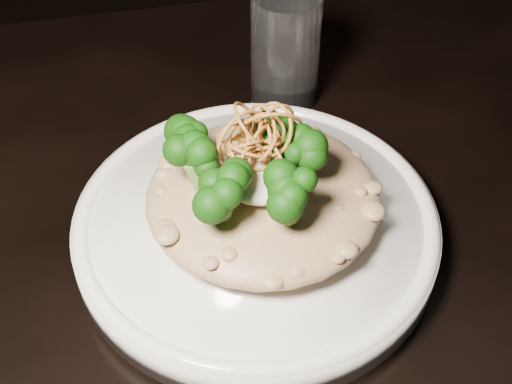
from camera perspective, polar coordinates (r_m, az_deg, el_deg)
table at (r=0.62m, az=8.03°, el=-9.91°), size 1.10×0.80×0.75m
plate at (r=0.55m, az=0.00°, el=-2.99°), size 0.28×0.28×0.03m
risotto at (r=0.53m, az=0.56°, el=-0.35°), size 0.17×0.17×0.04m
broccoli at (r=0.49m, az=-0.52°, el=2.60°), size 0.13×0.13×0.05m
cheese at (r=0.50m, az=0.42°, el=1.52°), size 0.06×0.06×0.02m
shallots at (r=0.49m, az=0.48°, el=4.47°), size 0.06×0.06×0.04m
drinking_glass at (r=0.66m, az=2.35°, el=11.33°), size 0.08×0.08×0.11m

